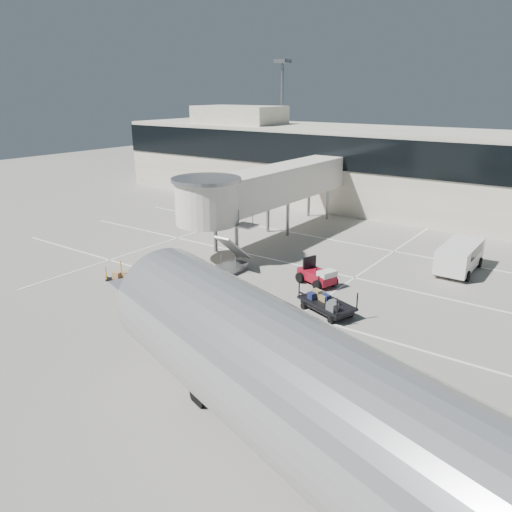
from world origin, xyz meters
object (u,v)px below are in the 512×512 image
object	(u,v)px
baggage_tug	(317,276)
minivan	(460,254)
suitcase_cart	(326,304)
belt_loader	(231,199)
box_cart_near	(220,297)
ground_worker	(166,292)
aircraft	(321,408)
box_cart_far	(132,280)

from	to	relation	value
baggage_tug	minivan	distance (m)	10.30
suitcase_cart	belt_loader	xyz separation A→B (m)	(-20.87, 18.00, 0.20)
suitcase_cart	box_cart_near	distance (m)	5.93
ground_worker	aircraft	world-z (taller)	aircraft
suitcase_cart	ground_worker	distance (m)	8.96
box_cart_near	minivan	bearing A→B (deg)	67.67
baggage_tug	box_cart_far	world-z (taller)	baggage_tug
box_cart_near	aircraft	size ratio (longest dim) A/B	0.19
box_cart_near	box_cart_far	distance (m)	6.29
suitcase_cart	minivan	world-z (taller)	minivan
minivan	aircraft	distance (m)	23.43
box_cart_far	aircraft	xyz separation A→B (m)	(17.45, -8.06, 2.60)
aircraft	baggage_tug	bearing A→B (deg)	137.01
aircraft	minivan	bearing A→B (deg)	112.76
ground_worker	aircraft	bearing A→B (deg)	-21.32
baggage_tug	aircraft	world-z (taller)	aircraft
box_cart_near	belt_loader	distance (m)	26.06
suitcase_cart	belt_loader	world-z (taller)	belt_loader
suitcase_cart	box_cart_far	xyz separation A→B (m)	(-11.42, -3.83, 0.02)
ground_worker	aircraft	distance (m)	15.74
box_cart_far	box_cart_near	bearing A→B (deg)	1.14
baggage_tug	box_cart_near	size ratio (longest dim) A/B	0.66
suitcase_cart	box_cart_near	size ratio (longest dim) A/B	0.95
baggage_tug	belt_loader	distance (m)	23.45
box_cart_near	aircraft	distance (m)	14.65
baggage_tug	suitcase_cart	size ratio (longest dim) A/B	0.69
baggage_tug	aircraft	bearing A→B (deg)	-42.10
baggage_tug	box_cart_near	xyz separation A→B (m)	(-2.74, -6.30, 0.03)
suitcase_cart	aircraft	bearing A→B (deg)	-42.86
minivan	belt_loader	xyz separation A→B (m)	(-24.97, 6.62, -0.40)
box_cart_far	suitcase_cart	bearing A→B (deg)	10.63
minivan	aircraft	size ratio (longest dim) A/B	0.23
baggage_tug	box_cart_near	bearing A→B (deg)	-94.60
ground_worker	belt_loader	distance (m)	26.11
box_cart_far	baggage_tug	bearing A→B (deg)	31.26
belt_loader	aircraft	size ratio (longest dim) A/B	0.19
baggage_tug	belt_loader	world-z (taller)	belt_loader
suitcase_cart	minivan	distance (m)	12.11
baggage_tug	box_cart_far	bearing A→B (deg)	-121.95
box_cart_far	aircraft	distance (m)	19.40
baggage_tug	minivan	size ratio (longest dim) A/B	0.55
belt_loader	ground_worker	bearing A→B (deg)	-68.01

